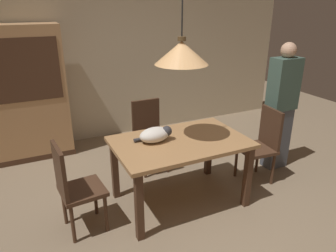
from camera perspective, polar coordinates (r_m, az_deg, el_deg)
name	(u,v)px	position (r m, az deg, el deg)	size (l,w,h in m)	color
ground	(190,222)	(3.39, 3.97, -16.97)	(10.00, 10.00, 0.00)	#847056
back_wall	(110,47)	(5.16, -10.51, 13.85)	(6.40, 0.10, 2.90)	beige
dining_table	(180,149)	(3.37, 2.19, -4.19)	(1.40, 0.90, 0.75)	#A87A4C
chair_far_back	(149,132)	(4.15, -3.44, -1.14)	(0.40, 0.40, 0.93)	#472D1E
chair_left_side	(73,185)	(3.13, -16.73, -10.20)	(0.43, 0.43, 0.93)	#472D1E
chair_right_side	(262,142)	(4.02, 16.63, -2.82)	(0.44, 0.44, 0.93)	#472D1E
cat_sleeping	(156,134)	(3.28, -2.21, -1.52)	(0.39, 0.27, 0.16)	silver
pendant_lamp	(182,52)	(3.07, 2.47, 13.14)	(0.52, 0.52, 1.30)	#E0A86B
hutch_bookcase	(25,97)	(4.77, -24.48, 4.76)	(1.12, 0.45, 1.85)	tan
person_standing	(281,107)	(4.33, 19.71, 3.17)	(0.36, 0.22, 1.66)	#4C515B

